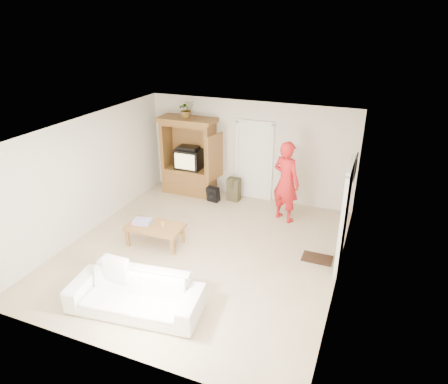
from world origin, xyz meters
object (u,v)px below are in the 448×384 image
object	(u,v)px
armoire	(190,161)
man	(286,182)
coffee_table	(155,228)
sofa	(135,294)

from	to	relation	value
armoire	man	distance (m)	2.88
armoire	coffee_table	bearing A→B (deg)	-79.09
sofa	man	bearing A→B (deg)	62.94
man	coffee_table	distance (m)	3.20
man	armoire	bearing A→B (deg)	12.42
man	coffee_table	xyz separation A→B (m)	(-2.28, -2.16, -0.59)
armoire	sofa	world-z (taller)	armoire
coffee_table	armoire	bearing A→B (deg)	98.34
sofa	coffee_table	distance (m)	2.11
sofa	coffee_table	bearing A→B (deg)	104.78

